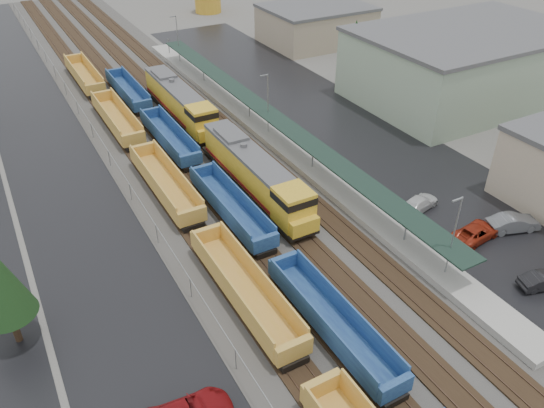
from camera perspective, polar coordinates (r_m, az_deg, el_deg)
The scene contains 16 objects.
ballast_strip at distance 71.04m, azimuth -11.20°, elevation 8.64°, with size 20.00×160.00×0.08m, color #302D2B.
trackbed at distance 70.99m, azimuth -11.21°, elevation 8.72°, with size 14.60×160.00×0.22m.
west_parking_lot at distance 68.59m, azimuth -23.06°, elevation 5.51°, with size 10.00×160.00×0.02m, color black.
east_commuter_lot at distance 70.66m, azimuth 6.43°, elevation 8.91°, with size 16.00×100.00×0.02m, color black.
station_platform at distance 65.73m, azimuth -0.42°, elevation 7.85°, with size 3.00×80.00×8.00m.
chainlink_fence at distance 67.06m, azimuth -18.57°, elevation 7.42°, with size 0.08×160.04×2.02m.
industrial_buildings at distance 78.25m, azimuth 20.11°, elevation 12.94°, with size 32.52×75.30×9.50m.
tree_east at distance 79.46m, azimuth 8.89°, elevation 16.54°, with size 4.40×4.40×10.00m.
locomotive_lead at distance 53.06m, azimuth -1.67°, elevation 3.17°, with size 3.05×20.12×4.55m.
locomotive_trail at distance 70.46m, azimuth -9.80°, elevation 10.70°, with size 3.05×20.12×4.55m.
well_string_yellow at distance 47.83m, azimuth -7.80°, elevation -2.69°, with size 2.81×104.99×2.49m.
well_string_blue at distance 44.50m, azimuth 0.22°, elevation -5.62°, with size 2.59×99.02×2.30m.
parked_car_east_a at distance 48.13m, azimuth 27.22°, elevation -7.33°, with size 4.14×1.44×1.37m, color black.
parked_car_east_b at distance 51.27m, azimuth 21.05°, elevation -2.88°, with size 5.06×2.33×1.41m, color maroon.
parked_car_east_c at distance 53.80m, azimuth 15.57°, elevation 0.09°, with size 4.69×1.91×1.36m, color silver.
parked_car_east_e at distance 53.67m, azimuth 24.50°, elevation -1.88°, with size 4.92×1.71×1.62m, color #5D5F62.
Camera 1 is at (-18.96, -1.90, 29.30)m, focal length 35.00 mm.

